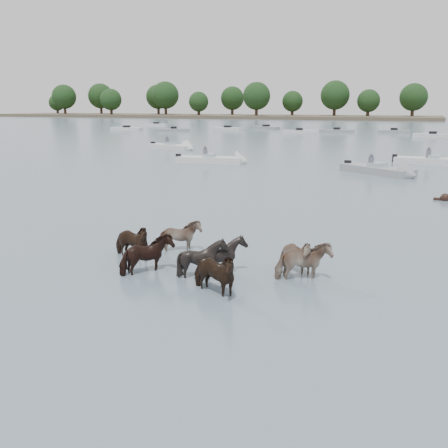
% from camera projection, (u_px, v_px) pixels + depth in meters
% --- Properties ---
extents(ground, '(400.00, 400.00, 0.00)m').
position_uv_depth(ground, '(196.00, 270.00, 13.33)').
color(ground, '#4A5A6B').
rests_on(ground, ground).
extents(shoreline, '(160.00, 30.00, 1.00)m').
position_uv_depth(shoreline, '(199.00, 116.00, 173.81)').
color(shoreline, '#4C4233').
rests_on(shoreline, ground).
extents(pony_herd, '(6.67, 4.13, 1.27)m').
position_uv_depth(pony_herd, '(208.00, 257.00, 13.13)').
color(pony_herd, black).
rests_on(pony_herd, ground).
extents(swimming_pony, '(0.72, 0.44, 0.44)m').
position_uv_depth(swimming_pony, '(444.00, 198.00, 23.07)').
color(swimming_pony, black).
rests_on(swimming_pony, ground).
extents(motorboat_a, '(5.83, 2.45, 1.92)m').
position_uv_depth(motorboat_a, '(220.00, 160.00, 37.76)').
color(motorboat_a, silver).
rests_on(motorboat_a, ground).
extents(motorboat_b, '(5.44, 4.39, 1.92)m').
position_uv_depth(motorboat_b, '(386.00, 172.00, 31.38)').
color(motorboat_b, gray).
rests_on(motorboat_b, ground).
extents(motorboat_c, '(6.32, 1.96, 1.92)m').
position_uv_depth(motorboat_c, '(445.00, 162.00, 36.71)').
color(motorboat_c, silver).
rests_on(motorboat_c, ground).
extents(motorboat_f, '(5.83, 3.05, 1.92)m').
position_uv_depth(motorboat_f, '(176.00, 147.00, 49.29)').
color(motorboat_f, silver).
rests_on(motorboat_f, ground).
extents(distant_flotilla, '(104.60, 28.70, 0.93)m').
position_uv_depth(distant_flotilla, '(388.00, 131.00, 78.23)').
color(distant_flotilla, silver).
rests_on(distant_flotilla, ground).
extents(treeline, '(145.78, 21.81, 12.59)m').
position_uv_depth(treeline, '(194.00, 97.00, 172.97)').
color(treeline, '#382619').
rests_on(treeline, ground).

